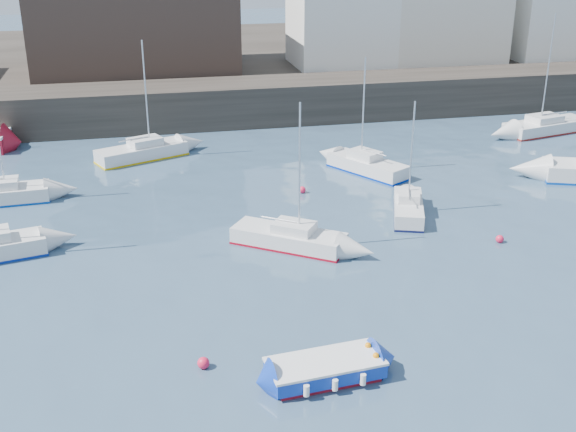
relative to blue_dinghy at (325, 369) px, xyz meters
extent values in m
plane|color=#2D4760|center=(1.09, -1.23, -0.41)|extent=(220.00, 220.00, 0.00)
cube|color=#28231E|center=(1.09, 33.77, 1.09)|extent=(90.00, 5.00, 3.00)
cube|color=#28231E|center=(1.09, 51.77, 0.99)|extent=(90.00, 32.00, 2.80)
cube|color=beige|center=(21.09, 40.77, 6.89)|extent=(10.00, 8.00, 9.00)
cube|color=white|center=(32.09, 40.27, 6.14)|extent=(9.00, 7.00, 7.50)
cube|color=white|center=(12.09, 40.27, 5.64)|extent=(8.00, 7.00, 6.50)
cube|color=#3D2D26|center=(-4.91, 41.77, 5.89)|extent=(16.00, 10.00, 7.00)
cube|color=maroon|center=(0.00, 0.00, -0.32)|extent=(3.63, 1.77, 0.17)
cube|color=#1136B2|center=(0.00, 0.00, 0.00)|extent=(3.95, 2.00, 0.48)
cube|color=white|center=(0.00, 0.00, 0.28)|extent=(4.03, 2.04, 0.09)
cube|color=white|center=(0.00, 0.00, 0.08)|extent=(3.14, 1.44, 0.44)
cube|color=tan|center=(0.00, 0.00, 0.19)|extent=(0.38, 1.16, 0.07)
cylinder|color=white|center=(-1.06, 0.82, -0.03)|extent=(0.20, 0.20, 0.38)
cylinder|color=white|center=(-0.88, -1.01, -0.03)|extent=(0.20, 0.20, 0.38)
cylinder|color=white|center=(-0.09, 0.91, -0.03)|extent=(0.20, 0.20, 0.38)
cylinder|color=white|center=(0.09, -0.91, -0.03)|extent=(0.20, 0.20, 0.38)
cylinder|color=white|center=(0.88, 1.01, -0.03)|extent=(0.20, 0.20, 0.38)
cylinder|color=white|center=(1.06, -0.82, -0.03)|extent=(0.20, 0.20, 0.38)
cube|color=silver|center=(1.10, 10.66, -0.01)|extent=(5.35, 4.51, 0.80)
cube|color=#9A0617|center=(1.10, 10.66, -0.36)|extent=(5.40, 4.55, 0.11)
cube|color=silver|center=(1.32, 10.51, 0.61)|extent=(2.27, 2.13, 0.45)
cylinder|color=silver|center=(1.54, 10.35, 3.47)|extent=(0.09, 0.09, 6.15)
cube|color=silver|center=(7.99, 13.07, -0.01)|extent=(2.85, 4.69, 0.80)
cube|color=#0F1238|center=(7.99, 13.07, -0.36)|extent=(2.88, 4.74, 0.11)
cube|color=silver|center=(8.07, 13.28, 0.62)|extent=(1.54, 1.83, 0.45)
cylinder|color=silver|center=(8.14, 13.49, 2.96)|extent=(0.09, 0.09, 5.14)
cube|color=silver|center=(8.09, 20.10, 0.02)|extent=(4.16, 5.39, 0.86)
cube|color=#0027A3|center=(8.09, 20.10, -0.35)|extent=(4.20, 5.45, 0.12)
cube|color=silver|center=(7.96, 20.33, 0.69)|extent=(2.03, 2.23, 0.48)
cylinder|color=silver|center=(7.82, 20.55, 3.48)|extent=(0.10, 0.10, 6.07)
cube|color=silver|center=(23.61, 25.95, 0.01)|extent=(6.90, 3.57, 0.85)
cube|color=maroon|center=(23.61, 25.95, -0.36)|extent=(6.97, 3.61, 0.11)
cube|color=silver|center=(23.29, 25.88, 0.67)|extent=(2.61, 2.07, 0.47)
cylinder|color=silver|center=(22.97, 25.80, 4.23)|extent=(0.09, 0.09, 7.58)
cube|color=silver|center=(-5.23, 25.87, 0.02)|extent=(6.03, 3.95, 0.87)
cube|color=#E7BA08|center=(-5.23, 25.87, -0.35)|extent=(6.09, 3.99, 0.12)
cube|color=silver|center=(-4.97, 25.98, 0.69)|extent=(2.40, 2.06, 0.48)
cylinder|color=silver|center=(-4.70, 26.09, 3.77)|extent=(0.10, 0.10, 6.63)
sphere|color=#F91E45|center=(-3.90, 1.53, -0.41)|extent=(0.42, 0.42, 0.42)
sphere|color=#F91E45|center=(11.04, 8.95, -0.41)|extent=(0.38, 0.38, 0.38)
sphere|color=#F91E45|center=(3.40, 17.55, -0.41)|extent=(0.40, 0.40, 0.40)
camera|label=1|loc=(-5.55, -19.55, 13.82)|focal=45.00mm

